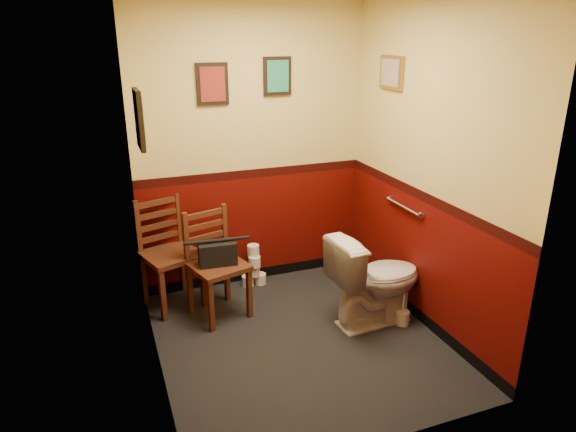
% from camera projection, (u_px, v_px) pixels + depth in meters
% --- Properties ---
extents(floor, '(2.20, 2.40, 0.00)m').
position_uv_depth(floor, '(299.00, 341.00, 4.19)').
color(floor, black).
rests_on(floor, ground).
extents(wall_back, '(2.20, 0.00, 2.70)m').
position_uv_depth(wall_back, '(252.00, 149.00, 4.79)').
color(wall_back, '#4F0905').
rests_on(wall_back, ground).
extents(wall_front, '(2.20, 0.00, 2.70)m').
position_uv_depth(wall_front, '(386.00, 241.00, 2.68)').
color(wall_front, '#4F0905').
rests_on(wall_front, ground).
extents(wall_left, '(0.00, 2.40, 2.70)m').
position_uv_depth(wall_left, '(145.00, 198.00, 3.37)').
color(wall_left, '#4F0905').
rests_on(wall_left, ground).
extents(wall_right, '(0.00, 2.40, 2.70)m').
position_uv_depth(wall_right, '(428.00, 168.00, 4.10)').
color(wall_right, '#4F0905').
rests_on(wall_right, ground).
extents(grab_bar, '(0.05, 0.56, 0.06)m').
position_uv_depth(grab_bar, '(403.00, 207.00, 4.45)').
color(grab_bar, silver).
rests_on(grab_bar, wall_right).
extents(framed_print_back_a, '(0.28, 0.04, 0.36)m').
position_uv_depth(framed_print_back_a, '(212.00, 84.00, 4.45)').
color(framed_print_back_a, black).
rests_on(framed_print_back_a, wall_back).
extents(framed_print_back_b, '(0.26, 0.04, 0.34)m').
position_uv_depth(framed_print_back_b, '(277.00, 76.00, 4.63)').
color(framed_print_back_b, black).
rests_on(framed_print_back_b, wall_back).
extents(framed_print_left, '(0.04, 0.30, 0.38)m').
position_uv_depth(framed_print_left, '(139.00, 119.00, 3.29)').
color(framed_print_left, black).
rests_on(framed_print_left, wall_left).
extents(framed_print_right, '(0.04, 0.34, 0.28)m').
position_uv_depth(framed_print_right, '(391.00, 72.00, 4.38)').
color(framed_print_right, olive).
rests_on(framed_print_right, wall_right).
extents(toilet, '(0.84, 0.51, 0.80)m').
position_uv_depth(toilet, '(376.00, 280.00, 4.34)').
color(toilet, white).
rests_on(toilet, floor).
extents(toilet_brush, '(0.12, 0.12, 0.43)m').
position_uv_depth(toilet_brush, '(402.00, 317.00, 4.41)').
color(toilet_brush, silver).
rests_on(toilet_brush, floor).
extents(chair_left, '(0.58, 0.58, 1.00)m').
position_uv_depth(chair_left, '(169.00, 253.00, 4.62)').
color(chair_left, '#562B19').
rests_on(chair_left, floor).
extents(chair_right, '(0.55, 0.55, 0.95)m').
position_uv_depth(chair_right, '(216.00, 264.00, 4.45)').
color(chair_right, '#562B19').
rests_on(chair_right, floor).
extents(handbag, '(0.33, 0.18, 0.23)m').
position_uv_depth(handbag, '(217.00, 253.00, 4.38)').
color(handbag, black).
rests_on(handbag, chair_right).
extents(tp_stack, '(0.25, 0.15, 0.43)m').
position_uv_depth(tp_stack, '(254.00, 268.00, 5.05)').
color(tp_stack, silver).
rests_on(tp_stack, floor).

